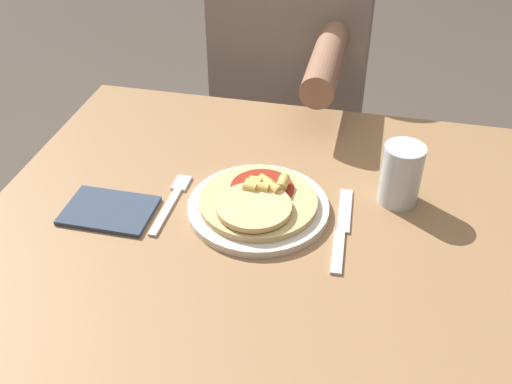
{
  "coord_description": "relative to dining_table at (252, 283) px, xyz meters",
  "views": [
    {
      "loc": [
        0.18,
        -0.74,
        1.4
      ],
      "look_at": [
        -0.0,
        0.05,
        0.79
      ],
      "focal_mm": 42.0,
      "sensor_mm": 36.0,
      "label": 1
    }
  ],
  "objects": [
    {
      "name": "drinking_glass",
      "position": [
        0.24,
        0.14,
        0.18
      ],
      "size": [
        0.07,
        0.07,
        0.11
      ],
      "color": "silver",
      "rests_on": "dining_table"
    },
    {
      "name": "fork",
      "position": [
        -0.16,
        0.05,
        0.13
      ],
      "size": [
        0.03,
        0.18,
        0.0
      ],
      "color": "silver",
      "rests_on": "dining_table"
    },
    {
      "name": "plate",
      "position": [
        -0.0,
        0.05,
        0.13
      ],
      "size": [
        0.25,
        0.25,
        0.01
      ],
      "color": "silver",
      "rests_on": "dining_table"
    },
    {
      "name": "knife",
      "position": [
        0.15,
        0.03,
        0.13
      ],
      "size": [
        0.03,
        0.22,
        0.0
      ],
      "color": "silver",
      "rests_on": "dining_table"
    },
    {
      "name": "dining_table",
      "position": [
        0.0,
        0.0,
        0.0
      ],
      "size": [
        0.94,
        0.89,
        0.75
      ],
      "color": "#9E754C",
      "rests_on": "ground_plane"
    },
    {
      "name": "napkin",
      "position": [
        -0.25,
        -0.01,
        0.13
      ],
      "size": [
        0.15,
        0.11,
        0.01
      ],
      "color": "#38475B",
      "rests_on": "dining_table"
    },
    {
      "name": "person_diner",
      "position": [
        -0.05,
        0.71,
        0.05
      ],
      "size": [
        0.39,
        0.52,
        1.16
      ],
      "color": "#2D2D38",
      "rests_on": "ground_plane"
    },
    {
      "name": "pizza",
      "position": [
        -0.0,
        0.05,
        0.15
      ],
      "size": [
        0.21,
        0.21,
        0.04
      ],
      "color": "#DBBC7A",
      "rests_on": "plate"
    }
  ]
}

